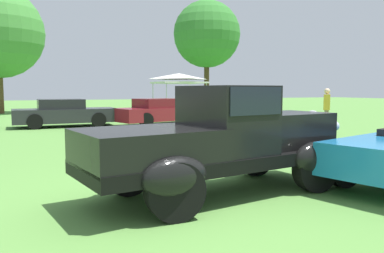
{
  "coord_description": "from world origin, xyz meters",
  "views": [
    {
      "loc": [
        -2.07,
        -5.25,
        1.64
      ],
      "look_at": [
        1.39,
        2.73,
        0.82
      ],
      "focal_mm": 36.65,
      "sensor_mm": 36.0,
      "label": 1
    }
  ],
  "objects_px": {
    "feature_pickup_truck": "(222,139)",
    "spectator_by_row": "(327,108)",
    "show_car_charcoal": "(65,113)",
    "show_car_burgundy": "(161,112)",
    "canopy_tent_center_field": "(179,78)"
  },
  "relations": [
    {
      "from": "feature_pickup_truck",
      "to": "spectator_by_row",
      "type": "relative_size",
      "value": 2.72
    },
    {
      "from": "show_car_charcoal",
      "to": "show_car_burgundy",
      "type": "relative_size",
      "value": 0.92
    },
    {
      "from": "show_car_charcoal",
      "to": "canopy_tent_center_field",
      "type": "bearing_deg",
      "value": 37.67
    },
    {
      "from": "show_car_charcoal",
      "to": "canopy_tent_center_field",
      "type": "distance_m",
      "value": 10.06
    },
    {
      "from": "show_car_charcoal",
      "to": "show_car_burgundy",
      "type": "height_order",
      "value": "same"
    },
    {
      "from": "show_car_charcoal",
      "to": "canopy_tent_center_field",
      "type": "height_order",
      "value": "canopy_tent_center_field"
    },
    {
      "from": "show_car_burgundy",
      "to": "spectator_by_row",
      "type": "height_order",
      "value": "spectator_by_row"
    },
    {
      "from": "feature_pickup_truck",
      "to": "show_car_charcoal",
      "type": "relative_size",
      "value": 1.05
    },
    {
      "from": "feature_pickup_truck",
      "to": "canopy_tent_center_field",
      "type": "height_order",
      "value": "canopy_tent_center_field"
    },
    {
      "from": "show_car_charcoal",
      "to": "show_car_burgundy",
      "type": "bearing_deg",
      "value": -7.76
    },
    {
      "from": "show_car_burgundy",
      "to": "spectator_by_row",
      "type": "xyz_separation_m",
      "value": [
        4.8,
        -5.75,
        0.31
      ]
    },
    {
      "from": "show_car_burgundy",
      "to": "spectator_by_row",
      "type": "distance_m",
      "value": 7.5
    },
    {
      "from": "feature_pickup_truck",
      "to": "spectator_by_row",
      "type": "bearing_deg",
      "value": 38.9
    },
    {
      "from": "spectator_by_row",
      "to": "show_car_burgundy",
      "type": "bearing_deg",
      "value": 129.89
    },
    {
      "from": "show_car_burgundy",
      "to": "canopy_tent_center_field",
      "type": "height_order",
      "value": "canopy_tent_center_field"
    }
  ]
}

